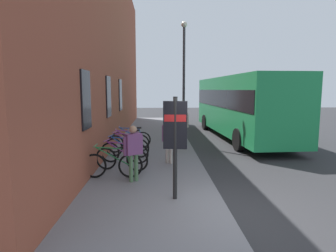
{
  "coord_description": "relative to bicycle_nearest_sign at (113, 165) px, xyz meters",
  "views": [
    {
      "loc": [
        -5.75,
        1.51,
        2.68
      ],
      "look_at": [
        2.38,
        1.23,
        1.62
      ],
      "focal_mm": 30.15,
      "sensor_mm": 36.0,
      "label": 1
    }
  ],
  "objects": [
    {
      "name": "station_facade",
      "position": [
        6.73,
        0.95,
        4.23
      ],
      "size": [
        22.0,
        0.65,
        9.49
      ],
      "color": "brown",
      "rests_on": "ground"
    },
    {
      "name": "transit_info_sign",
      "position": [
        -1.64,
        -1.72,
        1.21
      ],
      "size": [
        0.14,
        0.56,
        2.4
      ],
      "color": "black",
      "rests_on": "sidewalk_pavement"
    },
    {
      "name": "pedestrian_by_facade",
      "position": [
        1.58,
        -1.7,
        0.56
      ],
      "size": [
        0.45,
        0.49,
        1.55
      ],
      "color": "#B2A599",
      "rests_on": "sidewalk_pavement"
    },
    {
      "name": "bicycle_end_of_row",
      "position": [
        3.4,
        -0.09,
        0.0
      ],
      "size": [
        0.48,
        1.76,
        0.97
      ],
      "color": "black",
      "rests_on": "sidewalk_pavement"
    },
    {
      "name": "bicycle_leaning_wall",
      "position": [
        4.19,
        -0.12,
        0.0
      ],
      "size": [
        0.48,
        1.77,
        0.97
      ],
      "color": "black",
      "rests_on": "sidewalk_pavement"
    },
    {
      "name": "pedestrian_near_bus",
      "position": [
        -0.34,
        -0.64,
        0.57
      ],
      "size": [
        0.44,
        0.52,
        1.58
      ],
      "color": "#4C724C",
      "rests_on": "sidewalk_pavement"
    },
    {
      "name": "ground",
      "position": [
        3.73,
        -3.84,
        -0.51
      ],
      "size": [
        60.0,
        60.0,
        0.0
      ],
      "primitive_type": "plane",
      "color": "#2D2D30"
    },
    {
      "name": "sidewalk_pavement",
      "position": [
        5.73,
        -1.09,
        -0.45
      ],
      "size": [
        24.0,
        3.5,
        0.12
      ],
      "primitive_type": "cube",
      "color": "slate",
      "rests_on": "ground"
    },
    {
      "name": "street_lamp",
      "position": [
        5.47,
        -2.54,
        2.95
      ],
      "size": [
        0.28,
        0.28,
        5.69
      ],
      "color": "#333338",
      "rests_on": "sidewalk_pavement"
    },
    {
      "name": "bicycle_under_window",
      "position": [
        1.66,
        -0.14,
        0.0
      ],
      "size": [
        0.58,
        1.74,
        0.97
      ],
      "color": "black",
      "rests_on": "sidewalk_pavement"
    },
    {
      "name": "bicycle_beside_lamp",
      "position": [
        2.55,
        -0.13,
        0.0
      ],
      "size": [
        0.56,
        1.74,
        0.97
      ],
      "color": "black",
      "rests_on": "sidewalk_pavement"
    },
    {
      "name": "bicycle_nearest_sign",
      "position": [
        0.0,
        0.0,
        0.0
      ],
      "size": [
        0.48,
        1.77,
        0.97
      ],
      "color": "black",
      "rests_on": "sidewalk_pavement"
    },
    {
      "name": "city_bus",
      "position": [
        7.43,
        -5.84,
        1.41
      ],
      "size": [
        10.62,
        3.08,
        3.35
      ],
      "color": "#1E8C4C",
      "rests_on": "ground"
    },
    {
      "name": "bicycle_mid_rack",
      "position": [
        0.74,
        -0.16,
        0.0
      ],
      "size": [
        0.6,
        1.73,
        0.97
      ],
      "color": "black",
      "rests_on": "sidewalk_pavement"
    },
    {
      "name": "pedestrian_crossing_street",
      "position": [
        4.55,
        -2.38,
        0.68
      ],
      "size": [
        0.4,
        0.63,
        1.76
      ],
      "color": "maroon",
      "rests_on": "sidewalk_pavement"
    }
  ]
}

